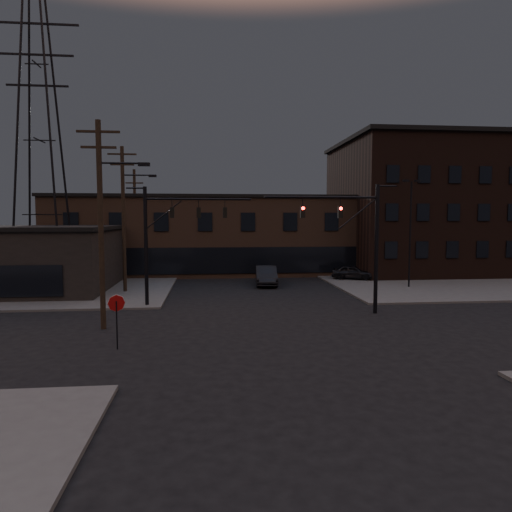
% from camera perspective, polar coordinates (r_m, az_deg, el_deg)
% --- Properties ---
extents(ground, '(140.00, 140.00, 0.00)m').
position_cam_1_polar(ground, '(23.83, 3.58, -9.65)').
color(ground, black).
rests_on(ground, ground).
extents(sidewalk_ne, '(30.00, 30.00, 0.15)m').
position_cam_1_polar(sidewalk_ne, '(52.01, 23.95, -2.15)').
color(sidewalk_ne, '#474744').
rests_on(sidewalk_ne, ground).
extents(sidewalk_nw, '(30.00, 30.00, 0.15)m').
position_cam_1_polar(sidewalk_nw, '(48.67, -27.80, -2.73)').
color(sidewalk_nw, '#474744').
rests_on(sidewalk_nw, ground).
extents(building_row, '(40.00, 12.00, 8.00)m').
position_cam_1_polar(building_row, '(50.95, -1.58, 2.54)').
color(building_row, brown).
rests_on(building_row, ground).
extents(building_right, '(22.00, 16.00, 14.00)m').
position_cam_1_polar(building_right, '(55.20, 22.12, 5.48)').
color(building_right, black).
rests_on(building_right, ground).
extents(building_left, '(16.00, 12.00, 5.00)m').
position_cam_1_polar(building_left, '(42.15, -28.43, -0.51)').
color(building_left, black).
rests_on(building_left, ground).
extents(traffic_signal_near, '(7.12, 0.24, 8.00)m').
position_cam_1_polar(traffic_signal_near, '(28.79, 12.73, 2.65)').
color(traffic_signal_near, black).
rests_on(traffic_signal_near, ground).
extents(traffic_signal_far, '(7.12, 0.24, 8.00)m').
position_cam_1_polar(traffic_signal_far, '(30.92, -11.27, 2.95)').
color(traffic_signal_far, black).
rests_on(traffic_signal_far, ground).
extents(stop_sign, '(0.72, 0.33, 2.48)m').
position_cam_1_polar(stop_sign, '(21.58, -17.04, -6.34)').
color(stop_sign, black).
rests_on(stop_sign, ground).
extents(utility_pole_near, '(3.70, 0.28, 11.00)m').
position_cam_1_polar(utility_pole_near, '(25.40, -18.71, 4.38)').
color(utility_pole_near, black).
rests_on(utility_pole_near, ground).
extents(utility_pole_mid, '(3.70, 0.28, 11.50)m').
position_cam_1_polar(utility_pole_mid, '(37.36, -16.14, 4.85)').
color(utility_pole_mid, black).
rests_on(utility_pole_mid, ground).
extents(utility_pole_far, '(2.20, 0.28, 11.00)m').
position_cam_1_polar(utility_pole_far, '(49.37, -14.87, 4.39)').
color(utility_pole_far, black).
rests_on(utility_pole_far, ground).
extents(transmission_tower, '(7.00, 7.00, 25.00)m').
position_cam_1_polar(transmission_tower, '(43.67, -25.44, 12.93)').
color(transmission_tower, black).
rests_on(transmission_tower, ground).
extents(lot_light_a, '(1.50, 0.28, 9.14)m').
position_cam_1_polar(lot_light_a, '(40.44, 18.75, 3.89)').
color(lot_light_a, black).
rests_on(lot_light_a, ground).
extents(lot_light_b, '(1.50, 0.28, 9.14)m').
position_cam_1_polar(lot_light_b, '(47.60, 22.82, 3.85)').
color(lot_light_b, black).
rests_on(lot_light_b, ground).
extents(parked_car_lot_a, '(4.21, 2.94, 1.33)m').
position_cam_1_polar(parked_car_lot_a, '(44.40, 11.99, -1.99)').
color(parked_car_lot_a, black).
rests_on(parked_car_lot_a, sidewalk_ne).
extents(parked_car_lot_b, '(4.13, 1.86, 1.17)m').
position_cam_1_polar(parked_car_lot_b, '(50.28, 23.51, -1.60)').
color(parked_car_lot_b, silver).
rests_on(parked_car_lot_b, sidewalk_ne).
extents(car_crossing, '(2.21, 5.30, 1.71)m').
position_cam_1_polar(car_crossing, '(40.62, 1.28, -2.45)').
color(car_crossing, black).
rests_on(car_crossing, ground).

